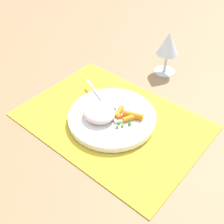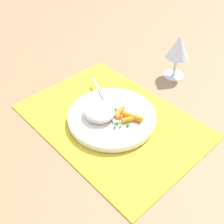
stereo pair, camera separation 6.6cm
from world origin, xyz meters
name	(u,v)px [view 2 (the right image)]	position (x,y,z in m)	size (l,w,h in m)	color
ground_plane	(112,121)	(0.00, 0.00, 0.00)	(2.40, 2.40, 0.00)	#997551
placemat	(112,120)	(0.00, 0.00, 0.00)	(0.48, 0.34, 0.01)	gold
plate	(112,117)	(0.00, 0.00, 0.01)	(0.24, 0.24, 0.02)	white
rice_mound	(99,112)	(-0.02, -0.03, 0.04)	(0.09, 0.08, 0.03)	beige
carrot_portion	(126,116)	(0.03, 0.02, 0.03)	(0.09, 0.05, 0.02)	orange
pea_scatter	(122,117)	(0.03, 0.01, 0.03)	(0.07, 0.07, 0.01)	#52A241
fork	(107,104)	(-0.04, 0.02, 0.03)	(0.19, 0.09, 0.01)	silver
wine_glass	(178,49)	(-0.02, 0.30, 0.10)	(0.07, 0.07, 0.14)	silver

